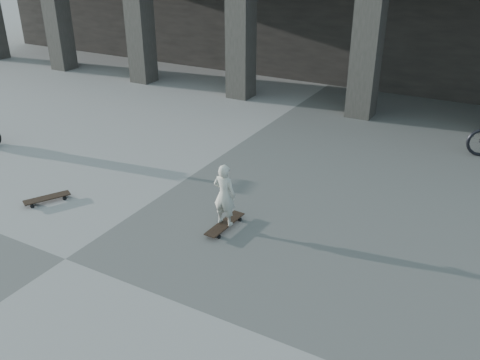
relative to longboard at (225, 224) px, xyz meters
The scene contains 4 objects.
ground 2.47m from the longboard, 130.17° to the right, with size 90.00×90.00×0.00m, color #51514E.
longboard is the anchor object (origin of this frame).
skateboard_spare 3.29m from the longboard, 166.60° to the right, with size 0.55×0.79×0.09m.
child 0.53m from the longboard, 135.00° to the right, with size 0.37×0.25×1.03m, color #B8B6A6.
Camera 1 is at (5.23, -4.14, 4.25)m, focal length 38.00 mm.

